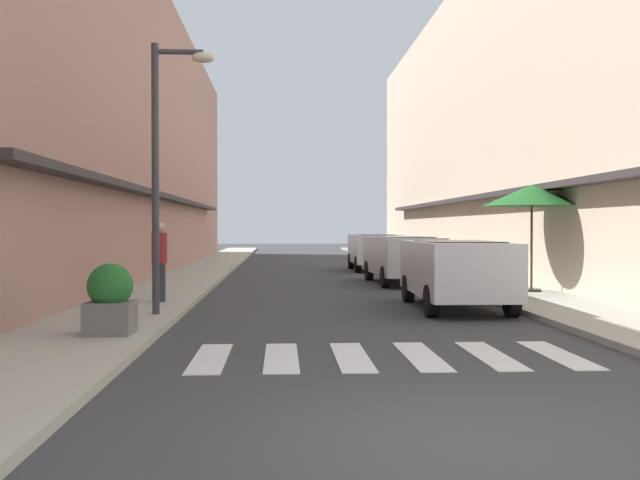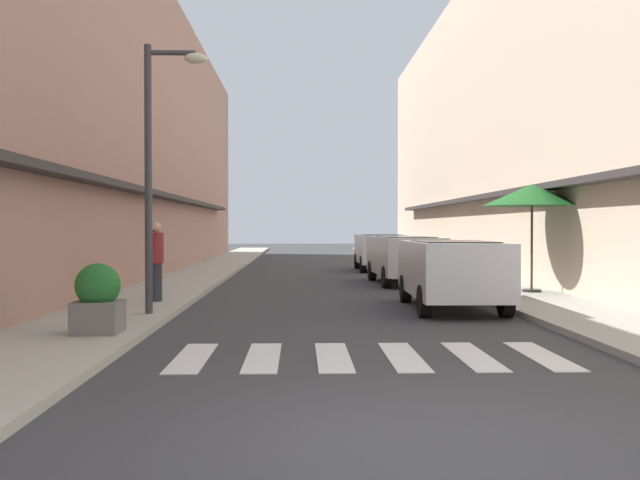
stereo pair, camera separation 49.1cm
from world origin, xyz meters
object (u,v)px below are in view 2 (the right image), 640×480
Objects in this scene: parked_car_near at (452,266)px; planter_corner at (98,299)px; parked_car_far at (380,248)px; cafe_umbrella at (532,196)px; pedestrian_walking_near at (156,260)px; street_lamp at (159,149)px; parked_car_mid at (404,254)px.

planter_corner is (-6.37, -3.99, -0.27)m from parked_car_near.
cafe_umbrella is (2.65, -10.80, 1.64)m from parked_car_far.
parked_car_far is 2.27× the size of pedestrian_walking_near.
parked_car_near is at bearing 14.29° from street_lamp.
parked_car_near is at bearing 32.08° from planter_corner.
planter_corner is (-6.37, -17.57, -0.27)m from parked_car_far.
street_lamp is (-5.91, -15.08, 2.33)m from parked_car_far.
parked_car_mid is at bearing 54.58° from street_lamp.
planter_corner is 0.62× the size of pedestrian_walking_near.
parked_car_near is at bearing -133.59° from cafe_umbrella.
street_lamp is at bearing -111.41° from parked_car_far.
parked_car_near is at bearing -90.00° from parked_car_mid.
cafe_umbrella is at bearing -76.23° from parked_car_far.
parked_car_mid is at bearing 59.47° from planter_corner.
planter_corner is at bearing -143.09° from cafe_umbrella.
parked_car_far is at bearing 90.00° from parked_car_mid.
street_lamp reaches higher than cafe_umbrella.
parked_car_mid is at bearing -90.00° from parked_car_far.
street_lamp is 1.86× the size of cafe_umbrella.
parked_car_near is at bearing -135.50° from pedestrian_walking_near.
parked_car_mid and parked_car_far have the same top height.
parked_car_near is 7.52m from planter_corner.
street_lamp is at bearing 153.80° from pedestrian_walking_near.
planter_corner is (-9.02, -6.77, -1.91)m from cafe_umbrella.
pedestrian_walking_near is (-9.07, -2.05, -1.52)m from cafe_umbrella.
street_lamp is 9.60m from cafe_umbrella.
cafe_umbrella is at bearing 36.91° from planter_corner.
pedestrian_walking_near is (-0.51, 2.23, -2.20)m from street_lamp.
parked_car_mid is 8.84m from pedestrian_walking_near.
cafe_umbrella is 9.42m from pedestrian_walking_near.
pedestrian_walking_near is at bearing 173.52° from parked_car_near.
parked_car_far is (0.00, 6.77, -0.00)m from parked_car_mid.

